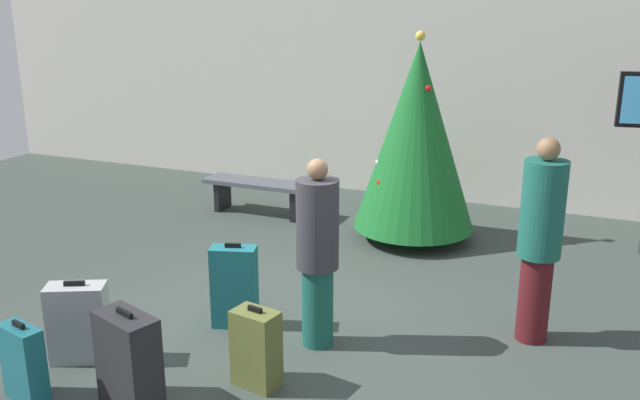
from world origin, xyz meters
The scene contains 11 objects.
ground_plane centered at (0.00, 0.00, 0.00)m, with size 16.00×16.00×0.00m, color #38423D.
back_wall centered at (0.00, 4.89, 1.61)m, with size 16.00×0.20×3.22m, color beige.
holiday_tree centered at (0.34, 2.92, 1.32)m, with size 1.51×1.51×2.58m.
waiting_bench centered at (-1.95, 3.07, 0.36)m, with size 1.60×0.44×0.48m.
traveller_0 centered at (0.31, -0.10, 0.88)m, with size 0.49×0.49×1.68m.
traveller_1 centered at (2.05, 0.73, 0.97)m, with size 0.47×0.47×1.84m.
suitcase_0 centered at (-1.38, -1.78, 0.31)m, with size 0.41×0.25×0.65m.
suitcase_1 centered at (-0.53, -0.08, 0.39)m, with size 0.46×0.32×0.82m.
suitcase_2 centered at (-0.60, -1.53, 0.37)m, with size 0.57×0.41×0.78m.
suitcase_3 centered at (-1.42, -1.14, 0.34)m, with size 0.54×0.42×0.72m.
suitcase_4 centered at (0.14, -0.91, 0.32)m, with size 0.39×0.29×0.67m.
Camera 1 is at (2.47, -5.12, 2.95)m, focal length 38.34 mm.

